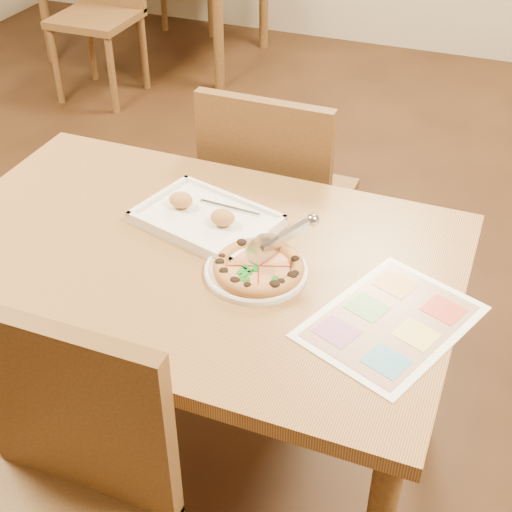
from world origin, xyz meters
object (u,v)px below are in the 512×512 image
(chair_far, at_px, (274,186))
(pizza_cutter, at_px, (280,240))
(appetizer_tray, at_px, (206,219))
(pizza, at_px, (259,267))
(menu, at_px, (391,321))
(chair_near, at_px, (57,488))
(plate, at_px, (256,271))
(dining_table, at_px, (191,279))

(chair_far, xyz_separation_m, pizza_cutter, (0.23, -0.59, 0.24))
(pizza_cutter, xyz_separation_m, appetizer_tray, (-0.24, 0.11, -0.07))
(pizza, bearing_deg, pizza_cutter, 46.70)
(chair_far, xyz_separation_m, menu, (0.52, -0.67, 0.16))
(chair_near, height_order, menu, chair_near)
(menu, bearing_deg, pizza_cutter, 163.52)
(pizza_cutter, height_order, menu, pizza_cutter)
(plate, relative_size, appetizer_tray, 0.62)
(plate, xyz_separation_m, menu, (0.33, -0.05, -0.00))
(chair_near, height_order, appetizer_tray, chair_near)
(dining_table, xyz_separation_m, pizza, (0.19, -0.03, 0.11))
(dining_table, xyz_separation_m, chair_near, (0.00, -0.60, -0.07))
(plate, distance_m, pizza, 0.02)
(dining_table, bearing_deg, menu, -8.05)
(chair_near, bearing_deg, plate, 72.49)
(chair_near, relative_size, chair_far, 1.00)
(chair_far, bearing_deg, dining_table, 90.00)
(pizza_cutter, distance_m, appetizer_tray, 0.27)
(chair_far, bearing_deg, pizza_cutter, 111.20)
(dining_table, xyz_separation_m, menu, (0.52, -0.07, 0.09))
(plate, height_order, pizza, pizza)
(chair_near, xyz_separation_m, plate, (0.18, 0.58, 0.16))
(dining_table, xyz_separation_m, chair_far, (-0.00, 0.60, -0.07))
(chair_near, bearing_deg, pizza_cutter, 69.55)
(appetizer_tray, bearing_deg, chair_near, -89.17)
(dining_table, height_order, appetizer_tray, appetizer_tray)
(pizza_cutter, bearing_deg, pizza, -178.89)
(chair_far, distance_m, pizza, 0.68)
(dining_table, distance_m, pizza, 0.22)
(chair_near, xyz_separation_m, chair_far, (-0.00, 1.20, 0.00))
(pizza, bearing_deg, appetizer_tray, 143.41)
(chair_near, height_order, pizza, chair_near)
(menu, bearing_deg, dining_table, 171.95)
(chair_near, relative_size, pizza, 2.22)
(plate, height_order, pizza_cutter, pizza_cutter)
(dining_table, distance_m, plate, 0.21)
(pizza, bearing_deg, menu, -8.21)
(appetizer_tray, relative_size, menu, 1.03)
(plate, xyz_separation_m, pizza_cutter, (0.05, 0.03, 0.08))
(plate, bearing_deg, pizza_cutter, 35.13)
(menu, bearing_deg, chair_far, 127.37)
(pizza, relative_size, pizza_cutter, 1.64)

